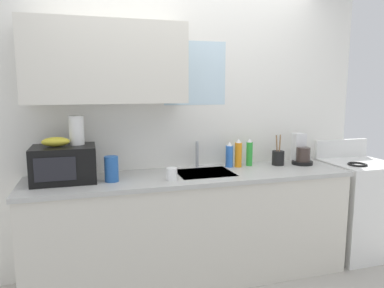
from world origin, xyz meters
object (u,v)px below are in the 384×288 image
(microwave, at_px, (64,164))
(coffee_maker, at_px, (301,153))
(cereal_canister, at_px, (111,169))
(utensil_crock, at_px, (278,157))
(dish_soap_bottle_blue, at_px, (229,155))
(banana_bunch, at_px, (56,142))
(dish_soap_bottle_green, at_px, (249,153))
(paper_towel_roll, at_px, (77,130))
(mug_white, at_px, (172,174))
(stove_range, at_px, (357,207))
(dish_soap_bottle_orange, at_px, (238,154))

(microwave, distance_m, coffee_maker, 2.07)
(cereal_canister, relative_size, utensil_crock, 0.68)
(dish_soap_bottle_blue, distance_m, utensil_crock, 0.46)
(banana_bunch, xyz_separation_m, dish_soap_bottle_green, (1.63, 0.12, -0.19))
(cereal_canister, distance_m, utensil_crock, 1.51)
(paper_towel_roll, xyz_separation_m, mug_white, (0.68, -0.24, -0.33))
(utensil_crock, bearing_deg, stove_range, -8.17)
(microwave, distance_m, paper_towel_roll, 0.27)
(utensil_crock, bearing_deg, coffee_maker, -2.85)
(paper_towel_roll, bearing_deg, mug_white, -19.34)
(banana_bunch, height_order, dish_soap_bottle_orange, banana_bunch)
(banana_bunch, distance_m, mug_white, 0.89)
(stove_range, bearing_deg, utensil_crock, 171.83)
(stove_range, relative_size, banana_bunch, 5.40)
(banana_bunch, bearing_deg, dish_soap_bottle_orange, 3.66)
(banana_bunch, distance_m, dish_soap_bottle_orange, 1.52)
(paper_towel_roll, bearing_deg, dish_soap_bottle_green, 2.65)
(mug_white, distance_m, utensil_crock, 1.09)
(dish_soap_bottle_orange, height_order, mug_white, dish_soap_bottle_orange)
(paper_towel_roll, height_order, coffee_maker, paper_towel_roll)
(banana_bunch, relative_size, cereal_canister, 1.04)
(microwave, xyz_separation_m, dish_soap_bottle_orange, (1.46, 0.10, -0.02))
(utensil_crock, bearing_deg, dish_soap_bottle_blue, 173.77)
(coffee_maker, distance_m, mug_white, 1.31)
(coffee_maker, xyz_separation_m, mug_white, (-1.29, -0.25, -0.06))
(paper_towel_roll, height_order, dish_soap_bottle_green, paper_towel_roll)
(microwave, height_order, paper_towel_roll, paper_towel_roll)
(microwave, distance_m, mug_white, 0.81)
(stove_range, bearing_deg, cereal_canister, -178.68)
(microwave, xyz_separation_m, banana_bunch, (-0.05, 0.00, 0.17))
(dish_soap_bottle_blue, bearing_deg, dish_soap_bottle_green, -0.49)
(stove_range, xyz_separation_m, dish_soap_bottle_blue, (-1.27, 0.17, 0.55))
(stove_range, relative_size, utensil_crock, 3.83)
(coffee_maker, height_order, dish_soap_bottle_blue, coffee_maker)
(paper_towel_roll, xyz_separation_m, dish_soap_bottle_blue, (1.28, 0.07, -0.27))
(mug_white, relative_size, utensil_crock, 0.34)
(utensil_crock, bearing_deg, microwave, -177.78)
(stove_range, height_order, cereal_canister, cereal_canister)
(mug_white, bearing_deg, dish_soap_bottle_blue, 27.32)
(stove_range, distance_m, dish_soap_bottle_orange, 1.33)
(cereal_canister, height_order, mug_white, cereal_canister)
(paper_towel_roll, distance_m, coffee_maker, 1.99)
(banana_bunch, height_order, dish_soap_bottle_green, banana_bunch)
(mug_white, bearing_deg, coffee_maker, 10.90)
(stove_range, xyz_separation_m, cereal_canister, (-2.31, -0.05, 0.54))
(mug_white, bearing_deg, paper_towel_roll, 160.66)
(microwave, xyz_separation_m, dish_soap_bottle_green, (1.58, 0.12, -0.02))
(paper_towel_roll, distance_m, dish_soap_bottle_orange, 1.38)
(microwave, relative_size, utensil_crock, 1.63)
(dish_soap_bottle_blue, relative_size, mug_white, 2.38)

